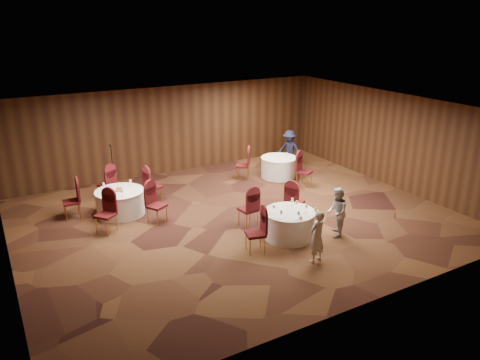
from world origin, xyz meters
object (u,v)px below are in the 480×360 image
woman_b (337,212)px  table_left (120,202)px  mic_stand (114,176)px  table_right (279,167)px  table_main (289,224)px  woman_a (317,237)px  man_c (289,149)px

woman_b → table_left: bearing=-95.2°
table_left → mic_stand: 2.24m
table_right → mic_stand: mic_stand is taller
table_main → woman_a: woman_a is taller
woman_b → table_right: bearing=-158.4°
woman_a → man_c: 7.29m
woman_a → man_c: (3.66, 6.31, 0.08)m
table_main → mic_stand: mic_stand is taller
table_main → mic_stand: 6.67m
table_left → woman_b: bearing=-42.8°
table_left → mic_stand: bearing=79.6°
mic_stand → table_left: bearing=-100.4°
table_left → woman_b: size_ratio=1.06×
woman_a → mic_stand: bearing=-81.0°
mic_stand → woman_b: (4.20, -6.47, 0.23)m
table_right → mic_stand: (-5.56, 1.72, 0.07)m
table_main → table_left: 5.09m
woman_a → table_main: bearing=-110.1°
table_main → table_right: (2.50, 4.20, 0.00)m
man_c → table_right: bearing=-78.7°
table_main → man_c: 6.03m
table_left → man_c: size_ratio=0.97×
mic_stand → woman_a: bearing=-68.5°
mic_stand → table_main: bearing=-62.7°
table_right → woman_a: bearing=-115.7°
table_right → woman_b: woman_b is taller
mic_stand → table_right: bearing=-17.2°
table_left → woman_b: (4.61, -4.27, 0.30)m
mic_stand → woman_a: mic_stand is taller
table_main → woman_a: size_ratio=1.04×
table_main → woman_b: bearing=-25.6°
table_left → table_main: bearing=-47.0°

